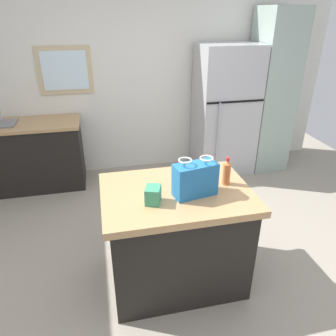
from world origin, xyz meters
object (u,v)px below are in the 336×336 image
at_px(kitchen_island, 176,236).
at_px(bottle, 227,172).
at_px(tall_cabinet, 271,93).
at_px(shopping_bag, 195,179).
at_px(small_box, 153,195).
at_px(refrigerator, 225,111).

relative_size(kitchen_island, bottle, 5.01).
bearing_deg(bottle, tall_cabinet, 53.64).
bearing_deg(tall_cabinet, shopping_bag, -130.04).
relative_size(small_box, bottle, 0.56).
relative_size(refrigerator, bottle, 7.65).
height_order(tall_cabinet, bottle, tall_cabinet).
bearing_deg(kitchen_island, refrigerator, 59.08).
height_order(refrigerator, shopping_bag, refrigerator).
relative_size(kitchen_island, refrigerator, 0.66).
relative_size(refrigerator, tall_cabinet, 0.80).
height_order(kitchen_island, tall_cabinet, tall_cabinet).
distance_m(refrigerator, small_box, 2.53).
distance_m(kitchen_island, shopping_bag, 0.59).
bearing_deg(small_box, tall_cabinet, 45.65).
relative_size(tall_cabinet, bottle, 9.53).
bearing_deg(shopping_bag, small_box, -172.71).
relative_size(shopping_bag, small_box, 2.65).
height_order(refrigerator, bottle, refrigerator).
bearing_deg(bottle, kitchen_island, -177.16).
bearing_deg(refrigerator, tall_cabinet, 0.02).
relative_size(refrigerator, small_box, 13.64).
relative_size(tall_cabinet, small_box, 17.01).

